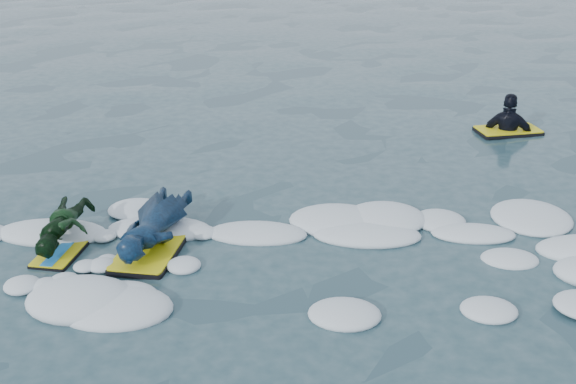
% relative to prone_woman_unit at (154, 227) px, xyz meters
% --- Properties ---
extents(ground, '(120.00, 120.00, 0.00)m').
position_rel_prone_woman_unit_xyz_m(ground, '(1.22, -1.25, -0.22)').
color(ground, '#172E38').
rests_on(ground, ground).
extents(foam_band, '(12.00, 3.10, 0.30)m').
position_rel_prone_woman_unit_xyz_m(foam_band, '(1.22, -0.21, -0.22)').
color(foam_band, silver).
rests_on(foam_band, ground).
extents(prone_woman_unit, '(0.76, 1.69, 0.43)m').
position_rel_prone_woman_unit_xyz_m(prone_woman_unit, '(0.00, 0.00, 0.00)').
color(prone_woman_unit, black).
rests_on(prone_woman_unit, ground).
extents(prone_child_unit, '(0.55, 1.14, 0.43)m').
position_rel_prone_woman_unit_xyz_m(prone_child_unit, '(-0.94, -0.13, -0.00)').
color(prone_child_unit, black).
rests_on(prone_child_unit, ground).
extents(waiting_rider_unit, '(1.10, 0.79, 1.49)m').
position_rel_prone_woman_unit_xyz_m(waiting_rider_unit, '(4.70, 4.17, -0.31)').
color(waiting_rider_unit, black).
rests_on(waiting_rider_unit, ground).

